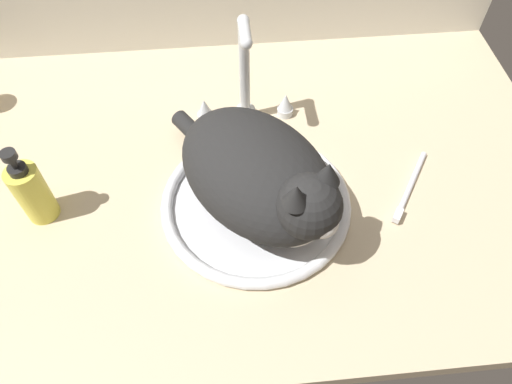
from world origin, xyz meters
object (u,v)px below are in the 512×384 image
faucet (245,85)px  soap_pump_bottle (32,192)px  toothbrush (409,188)px  cat (263,178)px  sink_basin (256,203)px

faucet → soap_pump_bottle: size_ratio=1.46×
faucet → toothbrush: faucet is taller
faucet → toothbrush: bearing=-37.0°
faucet → soap_pump_bottle: (-36.52, -19.65, -2.74)cm
faucet → cat: bearing=-87.6°
sink_basin → soap_pump_bottle: bearing=176.9°
sink_basin → faucet: size_ratio=1.43×
faucet → cat: (0.96, -23.08, 0.71)cm
cat → toothbrush: 28.16cm
cat → toothbrush: size_ratio=2.50×
faucet → toothbrush: 35.52cm
soap_pump_bottle → sink_basin: bearing=-3.1°
faucet → soap_pump_bottle: faucet is taller
sink_basin → cat: 8.79cm
sink_basin → toothbrush: (27.60, 0.82, -0.24)cm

